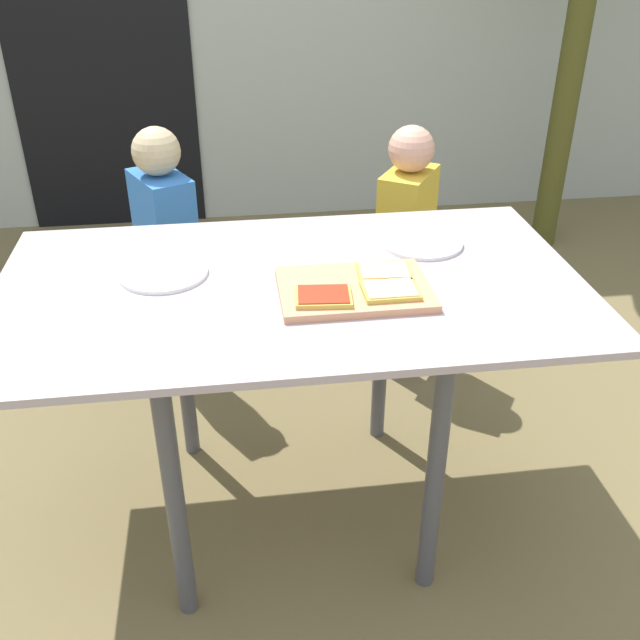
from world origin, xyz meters
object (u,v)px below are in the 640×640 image
at_px(dining_table, 292,315).
at_px(plate_white_left, 163,273).
at_px(plate_white_right, 422,243).
at_px(child_right, 405,239).
at_px(pizza_slice_far_right, 384,272).
at_px(pizza_slice_near_right, 390,290).
at_px(pizza_slice_near_left, 323,296).
at_px(child_left, 168,248).
at_px(cutting_board, 354,289).

distance_m(dining_table, plate_white_left, 0.33).
height_order(plate_white_right, plate_white_left, same).
bearing_deg(child_right, plate_white_left, -140.55).
bearing_deg(pizza_slice_far_right, pizza_slice_near_right, -93.69).
height_order(plate_white_left, child_right, child_right).
height_order(pizza_slice_near_left, plate_white_left, pizza_slice_near_left).
distance_m(plate_white_right, child_left, 0.93).
xyz_separation_m(pizza_slice_near_right, plate_white_left, (-0.52, 0.20, -0.02)).
distance_m(dining_table, pizza_slice_near_right, 0.27).
height_order(pizza_slice_near_left, child_left, child_left).
distance_m(dining_table, child_left, 0.82).
xyz_separation_m(dining_table, child_right, (0.47, 0.72, -0.14)).
bearing_deg(cutting_board, pizza_slice_near_right, -32.07).
xyz_separation_m(pizza_slice_near_right, child_right, (0.26, 0.84, -0.26)).
bearing_deg(child_right, pizza_slice_near_right, -106.96).
bearing_deg(dining_table, cutting_board, -27.84).
height_order(pizza_slice_near_right, pizza_slice_near_left, same).
bearing_deg(cutting_board, child_right, 67.36).
xyz_separation_m(pizza_slice_far_right, plate_white_right, (0.15, 0.20, -0.02)).
bearing_deg(pizza_slice_near_left, child_right, 64.15).
relative_size(dining_table, pizza_slice_near_right, 11.13).
bearing_deg(child_right, cutting_board, -112.64).
height_order(cutting_board, plate_white_right, cutting_board).
height_order(cutting_board, child_left, child_left).
bearing_deg(plate_white_left, dining_table, -14.91).
distance_m(pizza_slice_far_right, plate_white_right, 0.25).
xyz_separation_m(dining_table, cutting_board, (0.14, -0.07, 0.10)).
distance_m(child_left, child_right, 0.82).
height_order(dining_table, plate_white_left, plate_white_left).
bearing_deg(pizza_slice_far_right, pizza_slice_near_left, -147.62).
relative_size(dining_table, child_right, 1.55).
relative_size(cutting_board, pizza_slice_near_right, 2.77).
xyz_separation_m(pizza_slice_near_right, plate_white_right, (0.15, 0.29, -0.02)).
relative_size(pizza_slice_near_right, plate_white_left, 0.58).
distance_m(cutting_board, plate_white_left, 0.47).
bearing_deg(plate_white_right, pizza_slice_near_left, -135.66).
relative_size(plate_white_left, child_left, 0.23).
bearing_deg(pizza_slice_near_left, plate_white_left, 150.12).
bearing_deg(plate_white_right, pizza_slice_near_right, -117.50).
relative_size(dining_table, pizza_slice_near_left, 10.45).
relative_size(pizza_slice_far_right, plate_white_left, 0.61).
height_order(pizza_slice_far_right, child_right, child_right).
relative_size(cutting_board, pizza_slice_near_left, 2.60).
distance_m(pizza_slice_near_left, child_left, 0.98).
bearing_deg(pizza_slice_far_right, plate_white_left, 168.42).
xyz_separation_m(pizza_slice_near_left, plate_white_right, (0.31, 0.30, -0.02)).
bearing_deg(child_left, pizza_slice_near_right, -56.37).
height_order(pizza_slice_far_right, pizza_slice_near_right, same).
bearing_deg(dining_table, plate_white_right, 25.05).
distance_m(dining_table, cutting_board, 0.19).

